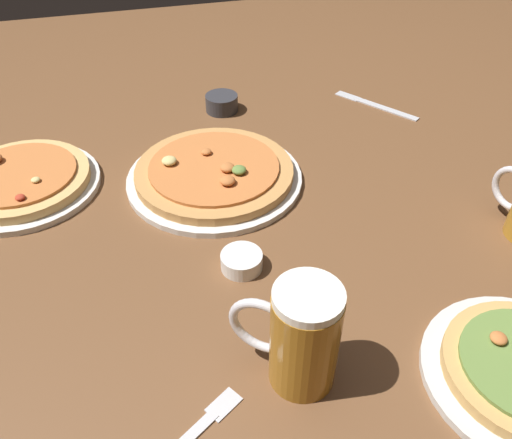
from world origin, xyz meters
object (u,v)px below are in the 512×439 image
(pizza_plate_side, at_px, (214,174))
(knife_right, at_px, (375,105))
(ramekin_sauce, at_px, (222,103))
(ramekin_butter, at_px, (242,261))
(beer_mug_dark, at_px, (301,336))
(pizza_plate_far, at_px, (21,181))

(pizza_plate_side, height_order, knife_right, pizza_plate_side)
(pizza_plate_side, relative_size, ramekin_sauce, 4.49)
(pizza_plate_side, relative_size, knife_right, 1.80)
(ramekin_butter, bearing_deg, pizza_plate_side, 88.47)
(beer_mug_dark, relative_size, ramekin_sauce, 2.10)
(beer_mug_dark, bearing_deg, pizza_plate_far, 125.44)
(beer_mug_dark, distance_m, ramekin_butter, 0.22)
(pizza_plate_side, distance_m, beer_mug_dark, 0.46)
(pizza_plate_side, xyz_separation_m, ramekin_sauce, (0.07, 0.27, 0.00))
(pizza_plate_far, xyz_separation_m, ramekin_sauce, (0.43, 0.20, 0.00))
(pizza_plate_far, height_order, ramekin_sauce, pizza_plate_far)
(pizza_plate_side, height_order, beer_mug_dark, beer_mug_dark)
(pizza_plate_far, bearing_deg, ramekin_sauce, 24.82)
(knife_right, bearing_deg, beer_mug_dark, -122.48)
(pizza_plate_far, bearing_deg, beer_mug_dark, -54.56)
(pizza_plate_side, distance_m, knife_right, 0.48)
(beer_mug_dark, height_order, knife_right, beer_mug_dark)
(pizza_plate_side, distance_m, ramekin_butter, 0.24)
(pizza_plate_far, height_order, pizza_plate_side, pizza_plate_far)
(ramekin_sauce, xyz_separation_m, knife_right, (0.36, -0.07, -0.02))
(pizza_plate_side, bearing_deg, ramekin_butter, -91.53)
(pizza_plate_far, distance_m, knife_right, 0.80)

